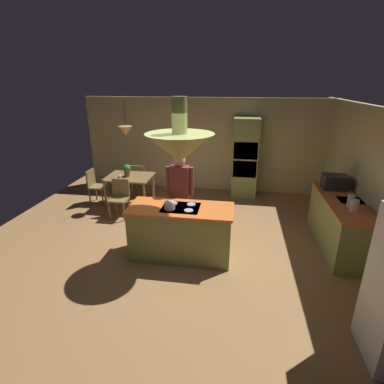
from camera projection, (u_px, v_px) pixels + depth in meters
The scene contains 19 objects.
ground at pixel (183, 249), 5.56m from camera, with size 8.16×8.16×0.00m, color #9E7042.
wall_back at pixel (205, 145), 8.31m from camera, with size 6.80×0.10×2.55m, color beige.
wall_right at pixel (376, 187), 5.01m from camera, with size 0.10×7.20×2.55m, color beige.
kitchen_island at pixel (181, 232), 5.21m from camera, with size 1.79×0.78×0.96m.
counter_run_right at pixel (339, 223), 5.53m from camera, with size 0.73×2.07×0.94m.
oven_tower at pixel (245, 158), 7.85m from camera, with size 0.66×0.62×2.08m.
dining_table at pixel (129, 180), 7.34m from camera, with size 1.09×0.90×0.76m.
person_at_island at pixel (180, 192), 5.67m from camera, with size 0.53×0.23×1.69m.
range_hood at pixel (180, 146), 4.68m from camera, with size 1.10×1.10×1.00m.
pendant_light_over_table at pixel (126, 131), 6.92m from camera, with size 0.32×0.32×0.82m.
chair_facing_island at pixel (120, 196), 6.77m from camera, with size 0.40×0.40×0.87m.
chair_by_back_wall at pixel (139, 178), 8.01m from camera, with size 0.40×0.40×0.87m.
chair_at_corner at pixel (95, 184), 7.53m from camera, with size 0.40×0.40×0.87m.
potted_plant_on_table at pixel (127, 170), 7.22m from camera, with size 0.20×0.20×0.30m.
cup_on_table at pixel (120, 177), 7.10m from camera, with size 0.07×0.07×0.09m, color white.
canister_flour at pixel (354, 206), 4.87m from camera, with size 0.14×0.14×0.20m, color silver.
canister_sugar at pixel (351, 201), 5.04m from camera, with size 0.10×0.10×0.22m, color silver.
microwave_on_counter at pixel (335, 182), 5.89m from camera, with size 0.46×0.36×0.28m, color #232326.
cooking_pot_on_cooktop at pixel (170, 205), 4.93m from camera, with size 0.18×0.18×0.12m, color #B2B2B7.
Camera 1 is at (0.91, -4.75, 2.95)m, focal length 27.85 mm.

